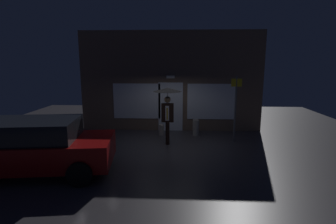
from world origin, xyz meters
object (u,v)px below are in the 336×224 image
object	(u,v)px
parked_car	(33,147)
sidewalk_bollard_2	(161,130)
person_with_umbrella	(168,102)
street_sign_post	(235,105)
sidewalk_bollard	(196,128)

from	to	relation	value
parked_car	sidewalk_bollard_2	bearing A→B (deg)	43.14
person_with_umbrella	street_sign_post	distance (m)	2.63
parked_car	sidewalk_bollard	world-z (taller)	parked_car
parked_car	street_sign_post	size ratio (longest dim) A/B	1.76
street_sign_post	sidewalk_bollard	bearing A→B (deg)	151.53
parked_car	sidewalk_bollard	size ratio (longest dim) A/B	6.59
person_with_umbrella	street_sign_post	xyz separation A→B (m)	(2.60, 0.39, -0.16)
parked_car	street_sign_post	xyz separation A→B (m)	(6.20, 3.27, 0.68)
parked_car	street_sign_post	distance (m)	7.04
parked_car	person_with_umbrella	bearing A→B (deg)	30.94
sidewalk_bollard	sidewalk_bollard_2	world-z (taller)	sidewalk_bollard
sidewalk_bollard	sidewalk_bollard_2	distance (m)	1.47
street_sign_post	sidewalk_bollard	size ratio (longest dim) A/B	3.74
street_sign_post	sidewalk_bollard_2	distance (m)	3.26
person_with_umbrella	sidewalk_bollard_2	distance (m)	1.83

